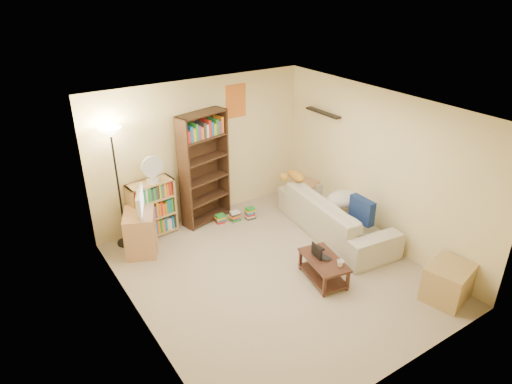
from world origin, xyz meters
TOP-DOWN VIEW (x-y plane):
  - room at (0.00, 0.01)m, footprint 4.50×4.54m
  - sofa at (1.55, 0.40)m, footprint 2.55×1.44m
  - navy_pillow at (1.60, -0.12)m, footprint 0.14×0.45m
  - cream_blanket at (1.72, 0.43)m, footprint 0.63×0.45m
  - tabby_cat at (1.35, 1.33)m, footprint 0.54×0.24m
  - coffee_table at (0.51, -0.50)m, footprint 0.59×0.87m
  - laptop at (0.55, -0.43)m, footprint 0.37×0.30m
  - laptop_screen at (0.44, -0.41)m, footprint 0.06×0.26m
  - mug at (0.58, -0.76)m, footprint 0.13×0.13m
  - tv_remote at (0.65, -0.25)m, footprint 0.06×0.15m
  - tv_stand at (-1.42, 1.68)m, footprint 0.68×0.77m
  - television at (-1.42, 1.68)m, footprint 0.71×0.56m
  - tall_bookshelf at (-0.07, 2.02)m, footprint 0.94×0.50m
  - short_bookshelf at (-1.06, 2.05)m, footprint 0.80×0.39m
  - desk_fan at (-1.00, 2.00)m, footprint 0.35×0.20m
  - floor_lamp at (-1.56, 2.04)m, footprint 0.34×0.34m
  - side_table at (1.72, 1.47)m, footprint 0.55×0.55m
  - end_cabinet at (1.65, -1.75)m, footprint 0.73×0.65m
  - book_stacks at (0.37, 1.69)m, footprint 0.71×0.32m

SIDE VIEW (x-z plane):
  - book_stacks at x=0.37m, z-range -0.01..0.20m
  - coffee_table at x=0.51m, z-range 0.04..0.40m
  - side_table at x=1.72m, z-range 0.00..0.50m
  - end_cabinet at x=1.65m, z-range 0.00..0.52m
  - sofa at x=1.55m, z-range 0.00..0.68m
  - tv_stand at x=-1.42m, z-range 0.00..0.69m
  - tv_remote at x=0.65m, z-range 0.36..0.37m
  - laptop at x=0.55m, z-range 0.36..0.38m
  - mug at x=0.58m, z-range 0.36..0.45m
  - laptop_screen at x=0.44m, z-range 0.37..0.55m
  - short_bookshelf at x=-1.06m, z-range 0.00..0.99m
  - cream_blanket at x=1.72m, z-range 0.45..0.72m
  - navy_pillow at x=1.60m, z-range 0.45..0.86m
  - tabby_cat at x=1.35m, z-range 0.68..0.87m
  - television at x=-1.42m, z-range 0.69..1.06m
  - tall_bookshelf at x=-0.07m, z-range 0.06..2.05m
  - desk_fan at x=-1.00m, z-range 0.99..1.45m
  - floor_lamp at x=-1.56m, z-range 0.59..2.60m
  - room at x=0.00m, z-range 0.36..2.88m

